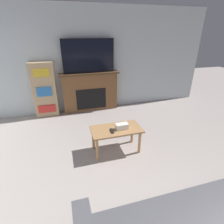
{
  "coord_description": "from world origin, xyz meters",
  "views": [
    {
      "loc": [
        -0.83,
        -0.1,
        2.08
      ],
      "look_at": [
        -0.01,
        2.76,
        0.7
      ],
      "focal_mm": 28.0,
      "sensor_mm": 36.0,
      "label": 1
    }
  ],
  "objects_px": {
    "fireplace": "(90,92)",
    "tv": "(89,56)",
    "coffee_table": "(116,132)",
    "bookshelf": "(45,90)"
  },
  "relations": [
    {
      "from": "coffee_table",
      "to": "bookshelf",
      "type": "xyz_separation_m",
      "value": [
        -1.31,
        2.02,
        0.3
      ]
    },
    {
      "from": "fireplace",
      "to": "tv",
      "type": "height_order",
      "value": "tv"
    },
    {
      "from": "fireplace",
      "to": "bookshelf",
      "type": "height_order",
      "value": "bookshelf"
    },
    {
      "from": "fireplace",
      "to": "tv",
      "type": "relative_size",
      "value": 1.19
    },
    {
      "from": "fireplace",
      "to": "tv",
      "type": "bearing_deg",
      "value": -90.0
    },
    {
      "from": "tv",
      "to": "coffee_table",
      "type": "xyz_separation_m",
      "value": [
        0.12,
        -2.02,
        -1.1
      ]
    },
    {
      "from": "fireplace",
      "to": "coffee_table",
      "type": "xyz_separation_m",
      "value": [
        0.12,
        -2.04,
        -0.14
      ]
    },
    {
      "from": "tv",
      "to": "coffee_table",
      "type": "distance_m",
      "value": 2.3
    },
    {
      "from": "fireplace",
      "to": "bookshelf",
      "type": "relative_size",
      "value": 1.13
    },
    {
      "from": "fireplace",
      "to": "coffee_table",
      "type": "bearing_deg",
      "value": -86.68
    }
  ]
}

